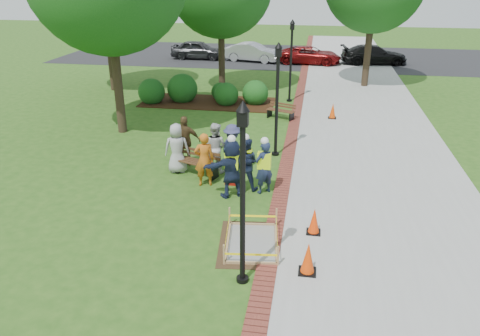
% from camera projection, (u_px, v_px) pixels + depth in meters
% --- Properties ---
extents(ground, '(100.00, 100.00, 0.00)m').
position_uv_depth(ground, '(216.00, 214.00, 13.66)').
color(ground, '#285116').
rests_on(ground, ground).
extents(sidewalk, '(6.00, 60.00, 0.02)m').
position_uv_depth(sidewalk, '(365.00, 121.00, 21.98)').
color(sidewalk, '#9E9E99').
rests_on(sidewalk, ground).
extents(brick_edging, '(0.50, 60.00, 0.03)m').
position_uv_depth(brick_edging, '(295.00, 117.00, 22.46)').
color(brick_edging, maroon).
rests_on(brick_edging, ground).
extents(mulch_bed, '(7.00, 3.00, 0.05)m').
position_uv_depth(mulch_bed, '(208.00, 102.00, 24.99)').
color(mulch_bed, '#381E0F').
rests_on(mulch_bed, ground).
extents(parking_lot, '(36.00, 12.00, 0.01)m').
position_uv_depth(parking_lot, '(285.00, 56.00, 38.15)').
color(parking_lot, black).
rests_on(parking_lot, ground).
extents(wet_concrete_pad, '(1.95, 2.48, 0.55)m').
position_uv_depth(wet_concrete_pad, '(252.00, 236.00, 12.10)').
color(wet_concrete_pad, '#47331E').
rests_on(wet_concrete_pad, ground).
extents(bench_near, '(1.69, 1.07, 0.87)m').
position_uv_depth(bench_near, '(197.00, 168.00, 16.13)').
color(bench_near, '#4E291A').
rests_on(bench_near, ground).
extents(bench_far, '(1.42, 0.91, 0.73)m').
position_uv_depth(bench_far, '(281.00, 114.00, 22.22)').
color(bench_far, brown).
rests_on(bench_far, ground).
extents(cone_front, '(0.42, 0.42, 0.82)m').
position_uv_depth(cone_front, '(308.00, 259.00, 10.88)').
color(cone_front, black).
rests_on(cone_front, ground).
extents(cone_back, '(0.38, 0.38, 0.75)m').
position_uv_depth(cone_back, '(314.00, 221.00, 12.55)').
color(cone_back, black).
rests_on(cone_back, ground).
extents(cone_far, '(0.38, 0.38, 0.75)m').
position_uv_depth(cone_far, '(333.00, 111.00, 22.22)').
color(cone_far, black).
rests_on(cone_far, ground).
extents(toolbox, '(0.42, 0.23, 0.21)m').
position_uv_depth(toolbox, '(231.00, 181.00, 15.51)').
color(toolbox, maroon).
rests_on(toolbox, ground).
extents(lamp_near, '(0.28, 0.28, 4.26)m').
position_uv_depth(lamp_near, '(243.00, 183.00, 9.78)').
color(lamp_near, black).
rests_on(lamp_near, ground).
extents(lamp_mid, '(0.28, 0.28, 4.26)m').
position_uv_depth(lamp_mid, '(277.00, 92.00, 17.03)').
color(lamp_mid, black).
rests_on(lamp_mid, ground).
extents(lamp_far, '(0.28, 0.28, 4.26)m').
position_uv_depth(lamp_far, '(291.00, 55.00, 24.29)').
color(lamp_far, black).
rests_on(lamp_far, ground).
extents(shrub_a, '(1.41, 1.41, 1.41)m').
position_uv_depth(shrub_a, '(152.00, 103.00, 24.95)').
color(shrub_a, '#154A15').
rests_on(shrub_a, ground).
extents(shrub_b, '(1.61, 1.61, 1.61)m').
position_uv_depth(shrub_b, '(183.00, 101.00, 25.25)').
color(shrub_b, '#154A15').
rests_on(shrub_b, ground).
extents(shrub_c, '(1.27, 1.27, 1.27)m').
position_uv_depth(shrub_c, '(226.00, 105.00, 24.61)').
color(shrub_c, '#154A15').
rests_on(shrub_c, ground).
extents(shrub_d, '(1.36, 1.36, 1.36)m').
position_uv_depth(shrub_d, '(255.00, 104.00, 24.76)').
color(shrub_d, '#154A15').
rests_on(shrub_d, ground).
extents(shrub_e, '(0.98, 0.98, 0.98)m').
position_uv_depth(shrub_e, '(220.00, 99.00, 25.70)').
color(shrub_e, '#154A15').
rests_on(shrub_e, ground).
extents(casual_person_a, '(0.63, 0.49, 1.76)m').
position_uv_depth(casual_person_a, '(177.00, 148.00, 16.17)').
color(casual_person_a, '#9F9F9F').
rests_on(casual_person_a, ground).
extents(casual_person_b, '(0.66, 0.52, 1.80)m').
position_uv_depth(casual_person_b, '(204.00, 160.00, 15.16)').
color(casual_person_b, '#C05F16').
rests_on(casual_person_b, ground).
extents(casual_person_c, '(0.63, 0.49, 1.76)m').
position_uv_depth(casual_person_c, '(215.00, 147.00, 16.27)').
color(casual_person_c, silver).
rests_on(casual_person_c, ground).
extents(casual_person_d, '(0.64, 0.47, 1.83)m').
position_uv_depth(casual_person_d, '(185.00, 141.00, 16.75)').
color(casual_person_d, brown).
rests_on(casual_person_d, ground).
extents(casual_person_e, '(0.65, 0.65, 1.75)m').
position_uv_depth(casual_person_e, '(233.00, 149.00, 16.14)').
color(casual_person_e, '#36385F').
rests_on(casual_person_e, ground).
extents(hivis_worker_a, '(0.71, 0.62, 2.03)m').
position_uv_depth(hivis_worker_a, '(232.00, 167.00, 14.38)').
color(hivis_worker_a, '#18293F').
rests_on(hivis_worker_a, ground).
extents(hivis_worker_b, '(0.65, 0.62, 1.88)m').
position_uv_depth(hivis_worker_b, '(264.00, 166.00, 14.63)').
color(hivis_worker_b, '#1C314A').
rests_on(hivis_worker_b, ground).
extents(hivis_worker_c, '(0.57, 0.37, 1.90)m').
position_uv_depth(hivis_worker_c, '(245.00, 162.00, 14.87)').
color(hivis_worker_c, '#17223C').
rests_on(hivis_worker_c, ground).
extents(parked_car_a, '(2.20, 4.85, 1.56)m').
position_uv_depth(parked_car_a, '(198.00, 59.00, 37.04)').
color(parked_car_a, '#2B2B2E').
rests_on(parked_car_a, ground).
extents(parked_car_b, '(2.95, 4.97, 1.52)m').
position_uv_depth(parked_car_b, '(252.00, 61.00, 36.04)').
color(parked_car_b, '#ABABB0').
rests_on(parked_car_b, ground).
extents(parked_car_c, '(2.11, 4.37, 1.39)m').
position_uv_depth(parked_car_c, '(310.00, 64.00, 35.18)').
color(parked_car_c, maroon).
rests_on(parked_car_c, ground).
extents(parked_car_d, '(2.64, 4.89, 1.52)m').
position_uv_depth(parked_car_d, '(373.00, 64.00, 35.05)').
color(parked_car_d, black).
rests_on(parked_car_d, ground).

